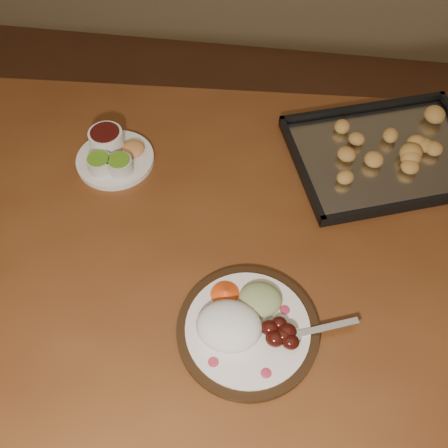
# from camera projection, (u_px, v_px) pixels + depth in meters

# --- Properties ---
(dining_table) EXTENTS (1.55, 0.99, 0.75)m
(dining_table) POSITION_uv_depth(u_px,v_px,m) (218.00, 260.00, 1.10)
(dining_table) COLOR brown
(dining_table) RESTS_ON ground
(dinner_plate) EXTENTS (0.32, 0.25, 0.06)m
(dinner_plate) POSITION_uv_depth(u_px,v_px,m) (245.00, 325.00, 0.88)
(dinner_plate) COLOR black
(dinner_plate) RESTS_ON dining_table
(condiment_saucer) EXTENTS (0.17, 0.17, 0.06)m
(condiment_saucer) POSITION_uv_depth(u_px,v_px,m) (112.00, 154.00, 1.12)
(condiment_saucer) COLOR white
(condiment_saucer) RESTS_ON dining_table
(baking_tray) EXTENTS (0.50, 0.44, 0.04)m
(baking_tray) POSITION_uv_depth(u_px,v_px,m) (387.00, 153.00, 1.13)
(baking_tray) COLOR black
(baking_tray) RESTS_ON dining_table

